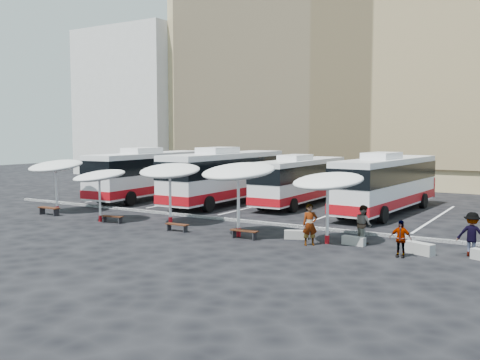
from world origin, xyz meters
The scene contains 25 objects.
ground centered at (0.00, 0.00, 0.00)m, with size 120.00×120.00×0.00m, color black.
sandstone_building centered at (0.00, 31.87, 12.63)m, with size 42.00×18.25×29.60m.
apartment_block centered at (-28.00, 28.00, 9.00)m, with size 14.00×14.00×18.00m, color silver.
curb_divider centered at (0.00, 0.50, 0.07)m, with size 34.00×0.25×0.15m, color black.
bay_lines centered at (0.00, 8.00, 0.01)m, with size 24.15×12.00×0.01m.
bus_0 centered at (-9.36, 6.40, 2.07)m, with size 3.61×12.94×4.06m.
bus_1 centered at (-2.61, 6.94, 2.13)m, with size 3.21×13.17×4.17m.
bus_2 centered at (2.33, 9.23, 1.87)m, with size 2.77×11.53×3.65m.
bus_3 centered at (8.82, 8.48, 2.02)m, with size 3.53×12.64×3.96m.
sunshade_0 centered at (-9.65, -2.56, 3.03)m, with size 3.41×3.45×3.57m.
sunshade_1 centered at (-4.54, -3.68, 2.68)m, with size 3.98×4.00×3.15m.
sunshade_2 centered at (-0.44, -2.24, 3.04)m, with size 4.15×4.18×3.57m.
sunshade_3 centered at (4.80, -3.35, 3.26)m, with size 4.20×4.24×3.84m.
sunshade_4 centered at (9.24, -2.63, 2.93)m, with size 4.12×4.15×3.45m.
wood_bench_0 centered at (-9.13, -3.61, 0.38)m, with size 1.64×0.45×0.50m.
wood_bench_1 centered at (-3.57, -3.67, 0.31)m, with size 1.38×0.59×0.41m.
wood_bench_2 centered at (1.32, -3.87, 0.31)m, with size 1.34×0.38×0.41m.
wood_bench_3 centered at (5.37, -3.72, 0.34)m, with size 1.45×0.42×0.44m.
conc_bench_0 centered at (7.52, -2.40, 0.21)m, with size 1.13×0.38×0.42m, color gray.
conc_bench_1 centered at (10.43, -2.31, 0.20)m, with size 1.07×0.36×0.40m, color gray.
conc_bench_2 centered at (13.44, -2.59, 0.25)m, with size 1.32×0.44×0.50m, color gray.
passenger_0 centered at (8.72, -3.43, 0.96)m, with size 0.70×0.46×1.93m, color black.
passenger_1 centered at (10.65, -1.62, 0.90)m, with size 0.88×0.68×1.81m, color black.
passenger_2 centered at (12.91, -3.62, 0.78)m, with size 0.91×0.38×1.56m, color black.
passenger_3 centered at (15.41, -1.87, 0.93)m, with size 1.20×0.69×1.86m, color black.
Camera 1 is at (18.67, -25.83, 5.16)m, focal length 40.00 mm.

